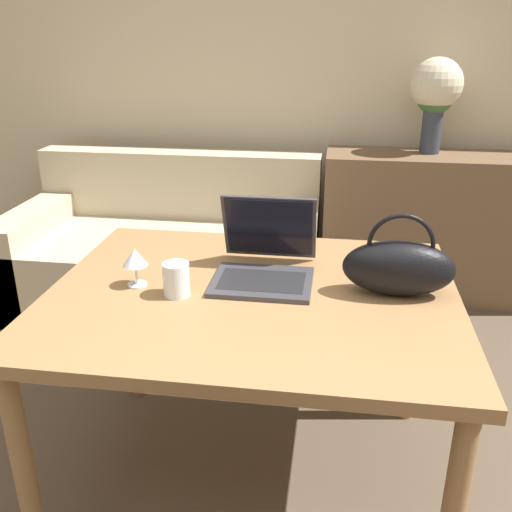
{
  "coord_description": "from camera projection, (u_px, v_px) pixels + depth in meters",
  "views": [
    {
      "loc": [
        0.15,
        -0.95,
        1.54
      ],
      "look_at": [
        -0.08,
        0.64,
        0.88
      ],
      "focal_mm": 40.0,
      "sensor_mm": 36.0,
      "label": 1
    }
  ],
  "objects": [
    {
      "name": "dining_table",
      "position": [
        252.0,
        314.0,
        1.82
      ],
      "size": [
        1.28,
        1.03,
        0.76
      ],
      "color": "olive",
      "rests_on": "ground_plane"
    },
    {
      "name": "drinking_glass",
      "position": [
        176.0,
        279.0,
        1.75
      ],
      "size": [
        0.08,
        0.08,
        0.11
      ],
      "color": "silver",
      "rests_on": "dining_table"
    },
    {
      "name": "couch",
      "position": [
        168.0,
        254.0,
        3.35
      ],
      "size": [
        1.73,
        0.95,
        0.82
      ],
      "color": "#C1B293",
      "rests_on": "ground_plane"
    },
    {
      "name": "wine_glass",
      "position": [
        135.0,
        259.0,
        1.8
      ],
      "size": [
        0.08,
        0.08,
        0.13
      ],
      "color": "silver",
      "rests_on": "dining_table"
    },
    {
      "name": "flower_vase",
      "position": [
        436.0,
        91.0,
        3.11
      ],
      "size": [
        0.28,
        0.28,
        0.52
      ],
      "color": "#333847",
      "rests_on": "sideboard"
    },
    {
      "name": "handbag",
      "position": [
        399.0,
        267.0,
        1.74
      ],
      "size": [
        0.34,
        0.14,
        0.26
      ],
      "color": "black",
      "rests_on": "dining_table"
    },
    {
      "name": "sideboard",
      "position": [
        440.0,
        227.0,
        3.35
      ],
      "size": [
        1.36,
        0.4,
        0.86
      ],
      "color": "brown",
      "rests_on": "ground_plane"
    },
    {
      "name": "wall_back",
      "position": [
        319.0,
        58.0,
        3.41
      ],
      "size": [
        10.0,
        0.06,
        2.7
      ],
      "color": "beige",
      "rests_on": "ground_plane"
    },
    {
      "name": "laptop",
      "position": [
        266.0,
        256.0,
        1.89
      ],
      "size": [
        0.32,
        0.36,
        0.25
      ],
      "color": "#38383D",
      "rests_on": "dining_table"
    }
  ]
}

